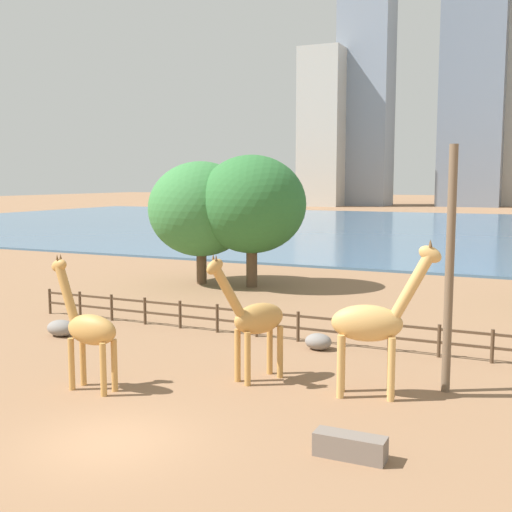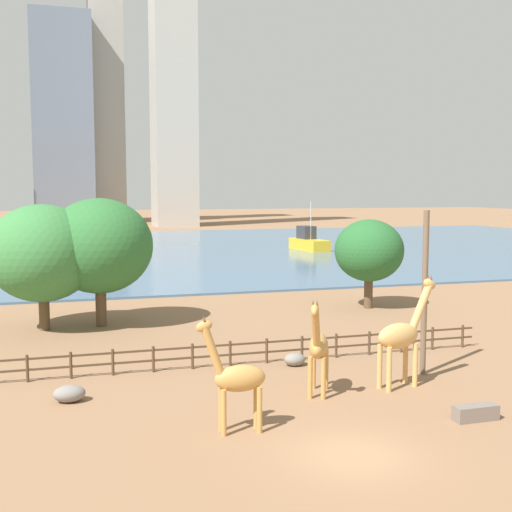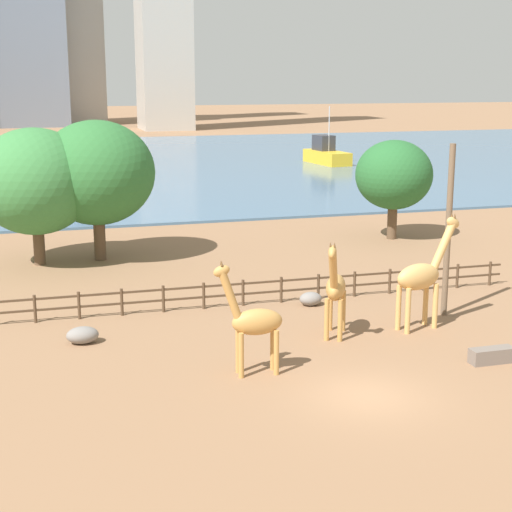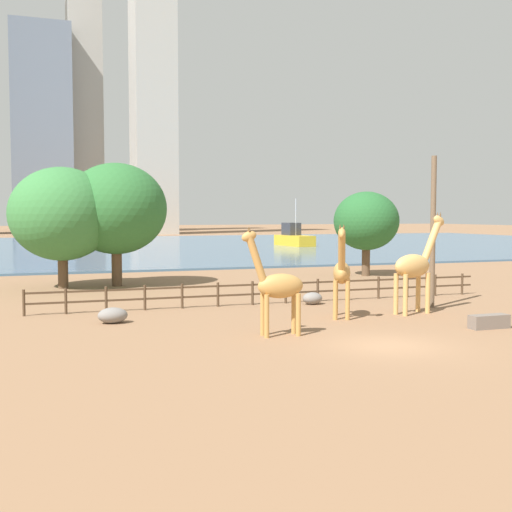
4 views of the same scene
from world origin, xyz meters
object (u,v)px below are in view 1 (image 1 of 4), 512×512
(giraffe_companion, at_px, (373,323))
(tree_center_broad, at_px, (201,209))
(boulder_by_pole, at_px, (318,342))
(boat_ferry, at_px, (217,220))
(tree_right_tall, at_px, (252,204))
(giraffe_young, at_px, (255,319))
(boulder_near_fence, at_px, (61,328))
(feeding_trough, at_px, (350,446))
(giraffe_tall, at_px, (88,329))
(utility_pole, at_px, (450,270))

(giraffe_companion, distance_m, tree_center_broad, 23.65)
(boulder_by_pole, xyz_separation_m, boat_ferry, (-36.53, 59.61, 0.57))
(tree_center_broad, relative_size, tree_right_tall, 0.96)
(tree_center_broad, bearing_deg, giraffe_companion, -47.18)
(giraffe_companion, height_order, tree_right_tall, tree_right_tall)
(giraffe_companion, distance_m, giraffe_young, 4.10)
(boulder_near_fence, distance_m, feeding_trough, 16.66)
(giraffe_tall, distance_m, boulder_near_fence, 8.15)
(tree_center_broad, bearing_deg, giraffe_tall, -70.22)
(giraffe_young, bearing_deg, tree_right_tall, -127.17)
(boulder_by_pole, height_order, tree_center_broad, tree_center_broad)
(giraffe_tall, height_order, boat_ferry, giraffe_tall)
(giraffe_young, bearing_deg, boulder_near_fence, -74.21)
(feeding_trough, bearing_deg, boat_ferry, 120.49)
(giraffe_companion, xyz_separation_m, tree_right_tall, (-12.41, 17.48, 2.92))
(boat_ferry, bearing_deg, tree_right_tall, 179.63)
(giraffe_tall, xyz_separation_m, giraffe_young, (4.52, 3.16, 0.10))
(giraffe_young, bearing_deg, giraffe_companion, 118.45)
(giraffe_young, height_order, feeding_trough, giraffe_young)
(utility_pole, distance_m, feeding_trough, 7.37)
(utility_pole, relative_size, tree_center_broad, 0.99)
(tree_center_broad, bearing_deg, boat_ferry, 117.01)
(giraffe_companion, height_order, boulder_near_fence, giraffe_companion)
(giraffe_tall, xyz_separation_m, tree_center_broad, (-7.36, 20.47, 2.90))
(giraffe_tall, height_order, boulder_by_pole, giraffe_tall)
(giraffe_young, xyz_separation_m, boulder_near_fence, (-10.45, 2.16, -1.80))
(giraffe_young, relative_size, boulder_by_pole, 4.06)
(boulder_near_fence, bearing_deg, tree_right_tall, 82.08)
(giraffe_companion, bearing_deg, tree_center_broad, 119.03)
(feeding_trough, relative_size, tree_center_broad, 0.22)
(boulder_by_pole, relative_size, tree_right_tall, 0.13)
(utility_pole, relative_size, boulder_near_fence, 5.96)
(boulder_near_fence, xyz_separation_m, boulder_by_pole, (11.11, 2.60, -0.03))
(giraffe_companion, bearing_deg, utility_pole, 22.64)
(giraffe_tall, height_order, tree_center_broad, tree_center_broad)
(giraffe_companion, relative_size, tree_right_tall, 0.60)
(utility_pole, bearing_deg, tree_center_broad, 138.93)
(utility_pole, relative_size, boulder_by_pole, 7.22)
(utility_pole, bearing_deg, giraffe_tall, -156.01)
(giraffe_tall, xyz_separation_m, utility_pole, (10.68, 4.75, 1.94))
(giraffe_companion, distance_m, boat_ferry, 75.72)
(giraffe_young, distance_m, tree_right_tall, 19.67)
(tree_right_tall, bearing_deg, tree_center_broad, -176.23)
(giraffe_tall, xyz_separation_m, tree_right_tall, (-3.79, 20.71, 3.25))
(giraffe_companion, bearing_deg, tree_right_tall, 111.57)
(feeding_trough, bearing_deg, tree_right_tall, 120.51)
(boulder_by_pole, height_order, boat_ferry, boat_ferry)
(boulder_by_pole, distance_m, feeding_trough, 10.25)
(boulder_by_pole, bearing_deg, utility_pole, -30.00)
(giraffe_young, bearing_deg, giraffe_tall, -27.59)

